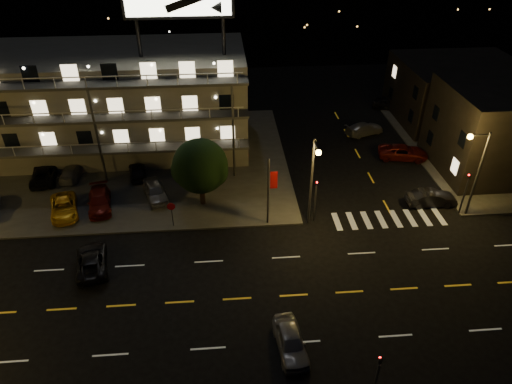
{
  "coord_description": "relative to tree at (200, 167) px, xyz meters",
  "views": [
    {
      "loc": [
        1.52,
        -22.45,
        23.91
      ],
      "look_at": [
        3.97,
        8.0,
        3.58
      ],
      "focal_mm": 32.0,
      "sensor_mm": 36.0,
      "label": 1
    }
  ],
  "objects": [
    {
      "name": "side_car_1",
      "position": [
        21.06,
        6.9,
        -3.18
      ],
      "size": [
        5.54,
        3.41,
        1.43
      ],
      "primitive_type": "imported",
      "rotation": [
        0.0,
        0.0,
        1.36
      ],
      "color": "#5F130D",
      "rests_on": "ground"
    },
    {
      "name": "signal_ne",
      "position": [
        22.6,
        -3.23,
        -1.33
      ],
      "size": [
        0.27,
        0.2,
        4.6
      ],
      "color": "#2D2D30",
      "rests_on": "ground"
    },
    {
      "name": "signal_nw",
      "position": [
        9.6,
        -3.24,
        -1.33
      ],
      "size": [
        0.2,
        0.27,
        4.6
      ],
      "color": "#2D2D30",
      "rests_on": "ground"
    },
    {
      "name": "lot_car_3",
      "position": [
        -9.08,
        0.08,
        -3.07
      ],
      "size": [
        2.8,
        4.97,
        1.36
      ],
      "primitive_type": "imported",
      "rotation": [
        0.0,
        0.0,
        0.2
      ],
      "color": "#5F130D",
      "rests_on": "curb_nw"
    },
    {
      "name": "lot_car_2",
      "position": [
        -12.0,
        -0.63,
        -3.1
      ],
      "size": [
        3.39,
        5.06,
        1.29
      ],
      "primitive_type": "imported",
      "rotation": [
        0.0,
        0.0,
        0.29
      ],
      "color": "gold",
      "rests_on": "curb_nw"
    },
    {
      "name": "road_car_west",
      "position": [
        -8.13,
        -7.68,
        -3.24
      ],
      "size": [
        3.09,
        5.05,
        1.31
      ],
      "primitive_type": "imported",
      "rotation": [
        0.0,
        0.0,
        3.35
      ],
      "color": "black",
      "rests_on": "ground"
    },
    {
      "name": "lot_car_8",
      "position": [
        -6.46,
        5.23,
        -3.07
      ],
      "size": [
        2.36,
        4.19,
        1.35
      ],
      "primitive_type": "imported",
      "rotation": [
        0.0,
        0.0,
        3.35
      ],
      "color": "black",
      "rests_on": "curb_nw"
    },
    {
      "name": "lot_car_7",
      "position": [
        -12.85,
        5.59,
        -3.14
      ],
      "size": [
        1.89,
        4.28,
        1.22
      ],
      "primitive_type": "imported",
      "rotation": [
        0.0,
        0.0,
        3.1
      ],
      "color": "gray",
      "rests_on": "curb_nw"
    },
    {
      "name": "banner_north",
      "position": [
        5.69,
        -3.33,
        -0.47
      ],
      "size": [
        0.83,
        0.16,
        6.4
      ],
      "color": "#2D2D30",
      "rests_on": "ground"
    },
    {
      "name": "streetlight_nc",
      "position": [
        9.1,
        -3.8,
        1.06
      ],
      "size": [
        0.44,
        1.92,
        8.0
      ],
      "color": "#2D2D30",
      "rests_on": "ground"
    },
    {
      "name": "curb_nw",
      "position": [
        -13.4,
        8.27,
        -3.82
      ],
      "size": [
        44.0,
        24.0,
        0.15
      ],
      "primitive_type": "cube",
      "color": "#3B3B39",
      "rests_on": "ground"
    },
    {
      "name": "streetlight_ne",
      "position": [
        22.74,
        -3.43,
        1.06
      ],
      "size": [
        1.92,
        0.44,
        8.0
      ],
      "color": "#2D2D30",
      "rests_on": "ground"
    },
    {
      "name": "stop_sign",
      "position": [
        -2.4,
        -3.16,
        -2.18
      ],
      "size": [
        0.91,
        0.11,
        2.61
      ],
      "color": "#2D2D30",
      "rests_on": "ground"
    },
    {
      "name": "side_car_0",
      "position": [
        20.6,
        -1.71,
        -3.17
      ],
      "size": [
        4.43,
        1.59,
        1.45
      ],
      "primitive_type": "imported",
      "rotation": [
        0.0,
        0.0,
        1.56
      ],
      "color": "black",
      "rests_on": "ground"
    },
    {
      "name": "curb_ne",
      "position": [
        30.6,
        8.27,
        -3.82
      ],
      "size": [
        16.0,
        24.0,
        0.15
      ],
      "primitive_type": "cube",
      "color": "#3B3B39",
      "rests_on": "ground"
    },
    {
      "name": "lot_car_9",
      "position": [
        -0.43,
        5.25,
        -3.02
      ],
      "size": [
        1.9,
        4.52,
        1.45
      ],
      "primitive_type": "imported",
      "rotation": [
        0.0,
        0.0,
        3.22
      ],
      "color": "#5F130D",
      "rests_on": "curb_nw"
    },
    {
      "name": "ground",
      "position": [
        0.6,
        -11.73,
        -3.9
      ],
      "size": [
        140.0,
        140.0,
        0.0
      ],
      "primitive_type": "plane",
      "color": "black",
      "rests_on": "ground"
    },
    {
      "name": "lot_car_6",
      "position": [
        -15.41,
        5.24,
        -3.07
      ],
      "size": [
        3.04,
        5.19,
        1.36
      ],
      "primitive_type": "imported",
      "rotation": [
        0.0,
        0.0,
        3.31
      ],
      "color": "black",
      "rests_on": "curb_nw"
    },
    {
      "name": "side_car_2",
      "position": [
        18.59,
        12.9,
        -3.22
      ],
      "size": [
        5.05,
        3.45,
        1.36
      ],
      "primitive_type": "imported",
      "rotation": [
        0.0,
        0.0,
        1.94
      ],
      "color": "gray",
      "rests_on": "ground"
    },
    {
      "name": "lot_car_4",
      "position": [
        -4.3,
        1.21,
        -3.01
      ],
      "size": [
        2.97,
        4.65,
        1.47
      ],
      "primitive_type": "imported",
      "rotation": [
        0.0,
        0.0,
        0.31
      ],
      "color": "gray",
      "rests_on": "curb_nw"
    },
    {
      "name": "signal_sw",
      "position": [
        9.6,
        -20.23,
        -1.33
      ],
      "size": [
        0.2,
        0.27,
        4.6
      ],
      "color": "#2D2D30",
      "rests_on": "ground"
    },
    {
      "name": "side_car_3",
      "position": [
        23.93,
        19.67,
        -3.13
      ],
      "size": [
        4.85,
        3.48,
        1.53
      ],
      "primitive_type": "imported",
      "rotation": [
        0.0,
        0.0,
        1.15
      ],
      "color": "black",
      "rests_on": "ground"
    },
    {
      "name": "side_bldg_back",
      "position": [
        30.59,
        16.27,
        -0.4
      ],
      "size": [
        14.06,
        12.0,
        7.0
      ],
      "color": "black",
      "rests_on": "ground"
    },
    {
      "name": "road_car_east",
      "position": [
        5.71,
        -16.15,
        -3.19
      ],
      "size": [
        2.06,
        4.29,
        1.41
      ],
      "primitive_type": "imported",
      "rotation": [
        0.0,
        0.0,
        0.1
      ],
      "color": "gray",
      "rests_on": "ground"
    },
    {
      "name": "tree",
      "position": [
        0.0,
        0.0,
        0.0
      ],
      "size": [
        5.01,
        4.82,
        6.31
      ],
      "color": "black",
      "rests_on": "curb_nw"
    },
    {
      "name": "motel",
      "position": [
        -9.34,
        12.15,
        1.45
      ],
      "size": [
        28.0,
        13.8,
        18.1
      ],
      "color": "gray",
      "rests_on": "ground"
    }
  ]
}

